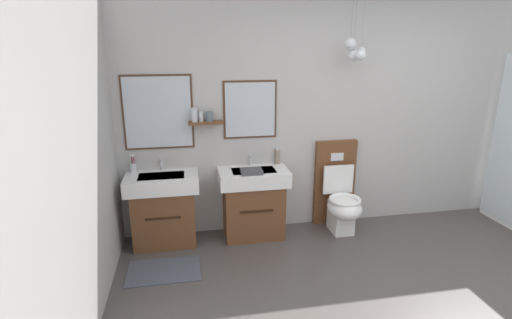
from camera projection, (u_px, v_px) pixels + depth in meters
The scene contains 11 objects.
wall_back at pixel (353, 111), 4.43m from camera, with size 5.49×0.51×2.64m.
wall_left at pixel (42, 186), 2.10m from camera, with size 0.12×4.10×2.64m, color #B7B5B2.
bath_mat at pixel (164, 271), 3.66m from camera, with size 0.68×0.44×0.01m, color #474C56.
vanity_sink_left at pixel (164, 207), 4.09m from camera, with size 0.74×0.45×0.77m.
tap_on_left_sink at pixel (162, 164), 4.12m from camera, with size 0.03×0.13×0.11m.
vanity_sink_right at pixel (253, 201), 4.26m from camera, with size 0.74×0.45×0.77m.
tap_on_right_sink at pixel (251, 159), 4.28m from camera, with size 0.03×0.13×0.11m.
toilet at pixel (339, 198), 4.42m from camera, with size 0.48×0.62×1.00m.
toothbrush_cup at pixel (133, 167), 4.06m from camera, with size 0.07×0.08×0.20m.
soap_dispenser at pixel (277, 157), 4.33m from camera, with size 0.06×0.06×0.19m.
folded_hand_towel at pixel (251, 171), 4.02m from camera, with size 0.22×0.16×0.04m, color #47474C.
Camera 1 is at (-1.91, -2.15, 2.05)m, focal length 27.39 mm.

